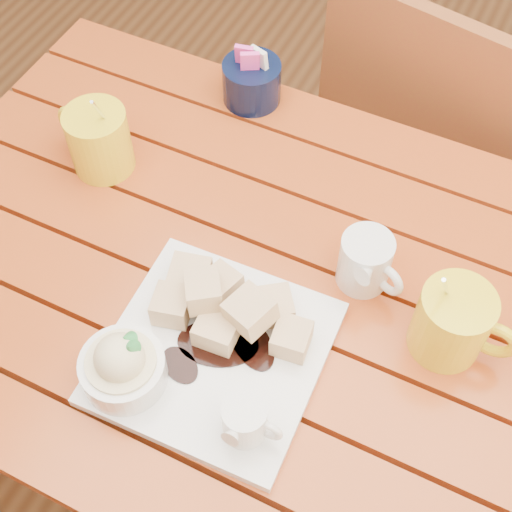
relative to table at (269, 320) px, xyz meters
The scene contains 8 objects.
ground 0.64m from the table, 90.00° to the right, with size 5.00×5.00×0.00m, color #542E18.
table is the anchor object (origin of this frame).
dessert_plate 0.22m from the table, 104.55° to the right, with size 0.30×0.30×0.12m.
coffee_mug_left 0.40m from the table, 165.01° to the left, with size 0.14×0.10×0.17m.
coffee_mug_right 0.31m from the table, ahead, with size 0.14×0.10×0.17m.
cream_pitcher 0.21m from the table, 29.29° to the left, with size 0.11×0.09×0.09m.
sugar_caddy 0.42m from the table, 120.14° to the left, with size 0.10×0.10×0.11m.
chair_far 0.64m from the table, 81.49° to the left, with size 0.50×0.50×0.90m.
Camera 1 is at (0.23, -0.51, 1.63)m, focal length 50.00 mm.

